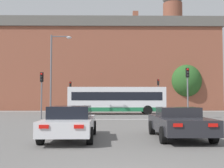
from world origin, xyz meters
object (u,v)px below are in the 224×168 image
at_px(bus_crossing_lead, 117,100).
at_px(pedestrian_waiting, 101,104).
at_px(traffic_light_far_left, 70,91).
at_px(street_lamp_junction, 54,67).
at_px(car_saloon_left, 71,122).
at_px(traffic_light_near_right, 188,85).
at_px(car_roadster_right, 179,122).
at_px(pedestrian_walking_east, 150,104).
at_px(traffic_light_far_right, 158,90).
at_px(traffic_light_near_left, 42,87).

relative_size(bus_crossing_lead, pedestrian_waiting, 6.30).
height_order(traffic_light_far_left, pedestrian_waiting, traffic_light_far_left).
height_order(traffic_light_far_left, street_lamp_junction, street_lamp_junction).
distance_m(car_saloon_left, pedestrian_waiting, 26.71).
relative_size(car_saloon_left, traffic_light_near_right, 1.13).
xyz_separation_m(car_saloon_left, bus_crossing_lead, (2.45, 19.74, 0.90)).
distance_m(car_roadster_right, traffic_light_near_right, 12.43).
height_order(bus_crossing_lead, street_lamp_junction, street_lamp_junction).
bearing_deg(car_roadster_right, pedestrian_walking_east, 84.39).
height_order(traffic_light_near_right, street_lamp_junction, street_lamp_junction).
height_order(traffic_light_near_right, traffic_light_far_right, traffic_light_far_right).
bearing_deg(car_roadster_right, traffic_light_near_left, 125.96).
bearing_deg(traffic_light_near_right, traffic_light_far_left, 129.81).
height_order(bus_crossing_lead, traffic_light_near_right, traffic_light_near_right).
bearing_deg(car_saloon_left, street_lamp_junction, 102.98).
bearing_deg(pedestrian_waiting, car_saloon_left, 160.74).
bearing_deg(pedestrian_waiting, traffic_light_near_left, 144.20).
bearing_deg(pedestrian_walking_east, car_roadster_right, -130.43).
xyz_separation_m(bus_crossing_lead, traffic_light_near_left, (-6.58, -7.63, 1.05)).
distance_m(car_saloon_left, street_lamp_junction, 15.89).
distance_m(bus_crossing_lead, traffic_light_near_right, 9.90).
height_order(bus_crossing_lead, pedestrian_waiting, bus_crossing_lead).
bearing_deg(pedestrian_waiting, bus_crossing_lead, 177.42).
height_order(car_roadster_right, bus_crossing_lead, bus_crossing_lead).
relative_size(car_roadster_right, street_lamp_junction, 0.59).
bearing_deg(traffic_light_near_left, car_roadster_right, -54.19).
relative_size(traffic_light_far_right, pedestrian_walking_east, 2.42).
distance_m(traffic_light_near_right, pedestrian_waiting, 16.88).
height_order(traffic_light_far_left, pedestrian_walking_east, traffic_light_far_left).
bearing_deg(traffic_light_far_left, bus_crossing_lead, -45.83).
relative_size(car_roadster_right, traffic_light_far_right, 1.05).
bearing_deg(car_roadster_right, car_saloon_left, -178.14).
bearing_deg(car_saloon_left, traffic_light_far_right, 71.78).
bearing_deg(traffic_light_near_left, bus_crossing_lead, 49.22).
distance_m(bus_crossing_lead, traffic_light_far_right, 8.57).
bearing_deg(bus_crossing_lead, pedestrian_walking_east, -31.59).
bearing_deg(car_roadster_right, traffic_light_near_right, 72.57).
bearing_deg(bus_crossing_lead, pedestrian_waiting, 15.59).
bearing_deg(traffic_light_far_right, car_roadster_right, -98.17).
bearing_deg(traffic_light_far_left, traffic_light_far_right, -0.15).
relative_size(car_saloon_left, pedestrian_waiting, 2.86).
relative_size(traffic_light_near_right, traffic_light_far_right, 0.98).
distance_m(traffic_light_near_right, street_lamp_junction, 12.38).
bearing_deg(pedestrian_waiting, traffic_light_far_left, 81.98).
distance_m(car_saloon_left, car_roadster_right, 4.52).
xyz_separation_m(traffic_light_far_left, street_lamp_junction, (-0.02, -11.02, 1.99)).
relative_size(car_saloon_left, car_roadster_right, 1.05).
xyz_separation_m(car_saloon_left, traffic_light_far_left, (-3.60, 25.97, 2.02)).
relative_size(traffic_light_far_left, traffic_light_near_left, 1.03).
relative_size(traffic_light_far_left, traffic_light_near_right, 0.94).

